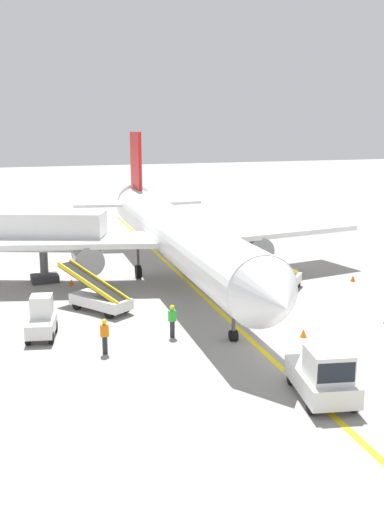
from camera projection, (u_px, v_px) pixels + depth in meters
ground_plane at (282, 351)px, 27.01m from camera, size 300.00×300.00×0.00m
taxi_line_yellow at (230, 320)px, 31.40m from camera, size 8.54×79.61×0.01m
airliner at (173, 232)px, 38.93m from camera, size 28.46×35.34×10.10m
pushback_tug at (324, 376)px, 21.94m from camera, size 2.74×3.96×2.20m
baggage_tug_near_wing at (42, 319)px, 28.69m from camera, size 1.88×2.66×2.10m
belt_loader_forward_hold at (99, 298)px, 32.95m from camera, size 3.62×4.94×2.59m
belt_loader_aft_hold at (284, 280)px, 36.81m from camera, size 4.42×4.42×2.59m
ground_crew_marshaller at (172, 320)px, 28.66m from camera, size 0.36×0.24×1.70m
ground_crew_wing_walker at (105, 335)px, 26.52m from camera, size 0.36×0.24×1.70m
safety_cone_nose_left at (353, 278)px, 39.49m from camera, size 0.36×0.36×0.44m
safety_cone_nose_right at (72, 282)px, 38.50m from camera, size 0.36×0.36×0.44m
safety_cone_wingtip_left at (303, 333)px, 28.81m from camera, size 0.36×0.36×0.44m
safety_cone_tail_area at (54, 275)px, 40.35m from camera, size 0.36×0.36×0.44m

